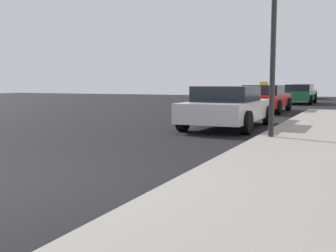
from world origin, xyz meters
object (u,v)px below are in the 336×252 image
Objects in this scene: car_red at (264,98)px; car_green at (299,94)px; car_silver at (228,107)px; car_white at (303,91)px.

car_red is 1.00× the size of car_green.
car_silver is at bearing -86.55° from car_red.
car_white is (-0.84, 25.79, -0.00)m from car_silver.
car_white is (-0.86, 9.48, -0.00)m from car_green.
car_red reaches higher than car_white.
car_red reaches higher than car_silver.
car_green is 1.09× the size of car_white.
car_silver and car_white have the same top height.
car_green and car_white have the same top height.
car_green is at bearing -84.81° from car_white.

